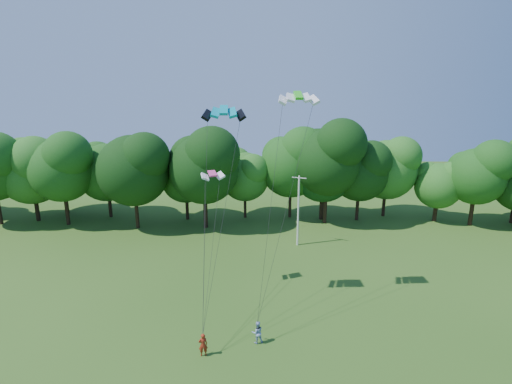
{
  "coord_description": "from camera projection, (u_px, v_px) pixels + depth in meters",
  "views": [
    {
      "loc": [
        -0.73,
        -15.08,
        17.84
      ],
      "look_at": [
        -1.28,
        13.0,
        10.25
      ],
      "focal_mm": 28.0,
      "sensor_mm": 36.0,
      "label": 1
    }
  ],
  "objects": [
    {
      "name": "utility_pole",
      "position": [
        298.0,
        210.0,
        44.79
      ],
      "size": [
        1.53,
        0.69,
        8.13
      ],
      "rotation": [
        0.0,
        0.0,
        -0.39
      ],
      "color": "silver",
      "rests_on": "ground"
    },
    {
      "name": "kite_flyer_right",
      "position": [
        257.0,
        332.0,
        28.3
      ],
      "size": [
        0.94,
        0.81,
        1.67
      ],
      "primitive_type": "imported",
      "rotation": [
        0.0,
        0.0,
        3.38
      ],
      "color": "#9AB2D6",
      "rests_on": "ground"
    },
    {
      "name": "kite_teal",
      "position": [
        224.0,
        110.0,
        29.73
      ],
      "size": [
        3.19,
        1.58,
        0.71
      ],
      "rotation": [
        0.0,
        0.0,
        0.07
      ],
      "color": "#0594A7",
      "rests_on": "ground"
    },
    {
      "name": "kite_green",
      "position": [
        298.0,
        95.0,
        29.9
      ],
      "size": [
        3.04,
        1.56,
        0.65
      ],
      "rotation": [
        0.0,
        0.0,
        0.09
      ],
      "color": "#2FCC1E",
      "rests_on": "ground"
    },
    {
      "name": "kite_pink",
      "position": [
        212.0,
        174.0,
        33.64
      ],
      "size": [
        2.16,
        1.6,
        0.42
      ],
      "rotation": [
        0.0,
        0.0,
        0.39
      ],
      "color": "#E9408D",
      "rests_on": "ground"
    },
    {
      "name": "tree_back_west",
      "position": [
        62.0,
        163.0,
        55.3
      ],
      "size": [
        8.02,
        8.02,
        11.66
      ],
      "color": "#362215",
      "rests_on": "ground"
    },
    {
      "name": "kite_flyer_left",
      "position": [
        203.0,
        345.0,
        26.95
      ],
      "size": [
        0.7,
        0.55,
        1.68
      ],
      "primitive_type": "imported",
      "rotation": [
        0.0,
        0.0,
        3.4
      ],
      "color": "maroon",
      "rests_on": "ground"
    },
    {
      "name": "tree_back_center",
      "position": [
        324.0,
        160.0,
        52.56
      ],
      "size": [
        9.04,
        9.04,
        13.15
      ],
      "color": "black",
      "rests_on": "ground"
    }
  ]
}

